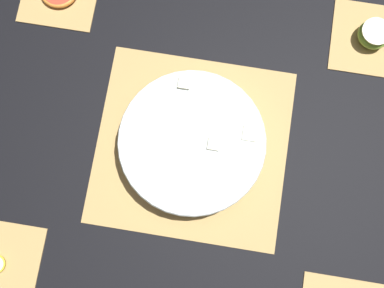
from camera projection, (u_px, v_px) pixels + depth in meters
ground_plane at (192, 146)px, 0.96m from camera, size 6.00×6.00×0.00m
bamboo_mat_center at (192, 146)px, 0.96m from camera, size 0.40×0.39×0.01m
coaster_mat_near_left at (370, 39)px, 1.00m from camera, size 0.17×0.17×0.01m
fruit_salad_bowl at (192, 143)px, 0.92m from camera, size 0.30×0.30×0.07m
apple_half at (374, 34)px, 0.98m from camera, size 0.07×0.07×0.04m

